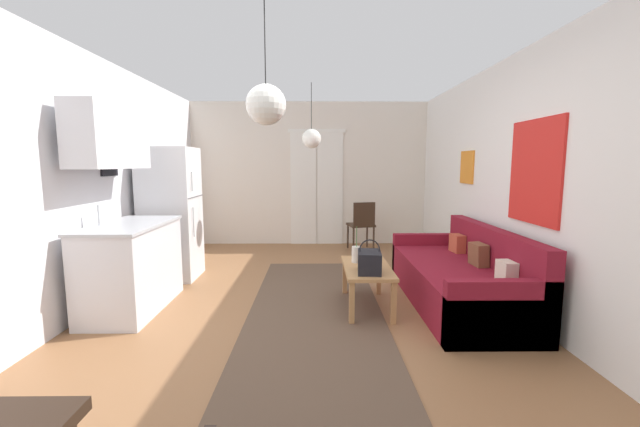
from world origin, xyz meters
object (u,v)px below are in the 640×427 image
handbag (369,262)px  refrigerator (171,214)px  pendant_lamp_near (266,105)px  couch (463,279)px  accent_chair (362,223)px  bamboo_vase (356,254)px  coffee_table (367,272)px  pendant_lamp_far (311,139)px

handbag → refrigerator: 2.76m
refrigerator → pendant_lamp_near: (1.53, -2.22, 1.05)m
couch → refrigerator: refrigerator is taller
couch → handbag: couch is taller
refrigerator → accent_chair: 3.13m
bamboo_vase → pendant_lamp_near: 2.03m
coffee_table → accent_chair: (0.27, 2.70, 0.10)m
couch → refrigerator: (-3.45, 1.01, 0.58)m
accent_chair → pendant_lamp_near: 4.22m
coffee_table → handbag: bearing=-92.3°
couch → coffee_table: (-1.04, -0.09, 0.11)m
refrigerator → pendant_lamp_far: (1.82, 0.52, 0.99)m
accent_chair → pendant_lamp_far: bearing=39.5°
pendant_lamp_far → bamboo_vase: bearing=-71.6°
couch → handbag: 1.13m
pendant_lamp_far → refrigerator: bearing=-163.9°
refrigerator → accent_chair: bearing=30.7°
coffee_table → accent_chair: 2.71m
bamboo_vase → pendant_lamp_near: size_ratio=0.46×
coffee_table → pendant_lamp_far: 2.27m
handbag → accent_chair: 2.94m
refrigerator → pendant_lamp_far: pendant_lamp_far is taller
handbag → pendant_lamp_far: size_ratio=0.37×
handbag → pendant_lamp_near: 1.83m
refrigerator → pendant_lamp_near: bearing=-55.5°
coffee_table → pendant_lamp_near: 2.08m
handbag → accent_chair: bearing=84.6°
pendant_lamp_near → bamboo_vase: bearing=58.4°
handbag → bamboo_vase: bearing=102.4°
accent_chair → pendant_lamp_near: (-1.14, -3.81, 1.42)m
coffee_table → handbag: handbag is taller
coffee_table → bamboo_vase: bamboo_vase is taller
bamboo_vase → handbag: size_ratio=1.17×
couch → pendant_lamp_near: (-1.92, -1.21, 1.63)m
handbag → pendant_lamp_near: size_ratio=0.39×
pendant_lamp_far → pendant_lamp_near: bearing=-96.0°
couch → pendant_lamp_near: 2.79m
refrigerator → pendant_lamp_near: 2.89m
handbag → pendant_lamp_near: (-0.87, -0.88, 1.35)m
handbag → accent_chair: size_ratio=0.40×
coffee_table → refrigerator: (-2.41, 1.11, 0.47)m
couch → refrigerator: bearing=163.6°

